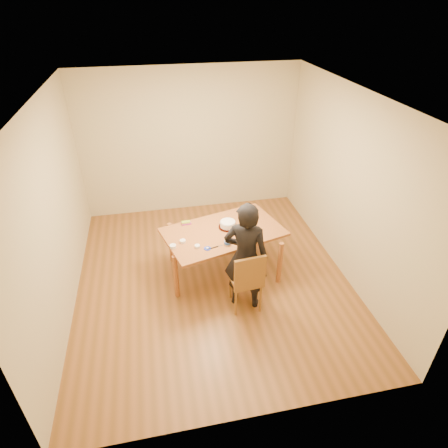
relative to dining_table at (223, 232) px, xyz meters
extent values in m
cube|color=brown|center=(-0.19, -0.13, -0.73)|extent=(4.00, 4.50, 0.00)
cube|color=silver|center=(-0.19, -0.13, 1.97)|extent=(4.00, 4.50, 0.00)
cube|color=tan|center=(-0.19, 2.12, 0.62)|extent=(4.00, 0.00, 2.70)
cube|color=tan|center=(-2.19, -0.13, 0.62)|extent=(0.00, 4.50, 2.70)
cube|color=tan|center=(1.81, -0.13, 0.62)|extent=(0.00, 4.50, 2.70)
cube|color=brown|center=(0.00, 0.00, 0.00)|extent=(1.89, 1.41, 0.04)
cube|color=brown|center=(0.15, -0.78, -0.28)|extent=(0.44, 0.44, 0.04)
cylinder|color=#B01E0B|center=(0.08, 0.08, 0.03)|extent=(0.27, 0.27, 0.02)
cylinder|color=white|center=(0.08, 0.08, 0.08)|extent=(0.23, 0.23, 0.07)
ellipsoid|color=white|center=(0.08, 0.08, 0.13)|extent=(0.22, 0.22, 0.03)
cylinder|color=white|center=(-0.01, -0.35, 0.06)|extent=(0.08, 0.08, 0.07)
cylinder|color=#1C2FB6|center=(-0.30, -0.39, 0.03)|extent=(0.10, 0.10, 0.01)
ellipsoid|color=white|center=(-0.30, -0.39, 0.04)|extent=(0.04, 0.04, 0.02)
cylinder|color=white|center=(-0.43, -0.33, 0.04)|extent=(0.07, 0.07, 0.04)
cylinder|color=white|center=(-0.61, -0.17, 0.04)|extent=(0.08, 0.08, 0.04)
cylinder|color=white|center=(-0.76, -0.27, 0.04)|extent=(0.09, 0.09, 0.04)
cube|color=#C92F61|center=(-0.51, 0.29, 0.03)|extent=(0.15, 0.08, 0.02)
cube|color=green|center=(-0.51, 0.30, 0.05)|extent=(0.13, 0.07, 0.02)
cube|color=black|center=(-0.23, -0.39, 0.03)|extent=(0.16, 0.06, 0.01)
imported|color=black|center=(0.15, -0.73, 0.07)|extent=(0.68, 0.58, 1.60)
camera|label=1|loc=(-0.90, -4.48, 3.04)|focal=30.00mm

